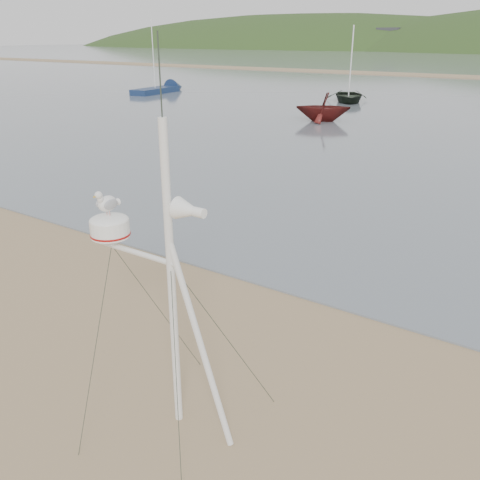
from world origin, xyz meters
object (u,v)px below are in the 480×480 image
Objects in this scene: sailboat_blue_near at (167,89)px; boat_red at (324,94)px; mast_rig at (169,344)px; boat_dark at (350,72)px.

boat_red is at bearing -22.39° from sailboat_blue_near.
mast_rig is at bearing -5.53° from boat_red.
boat_red is (2.61, -10.30, -0.64)m from boat_dark.
boat_dark is (-12.53, 36.01, 1.12)m from mast_rig.
boat_red is 22.24m from sailboat_blue_near.
mast_rig is 27.56m from boat_red.
mast_rig is at bearing -48.29° from sailboat_blue_near.
boat_dark reaches higher than boat_red.
sailboat_blue_near is (-30.44, 34.16, -0.93)m from mast_rig.
boat_red is at bearing 111.11° from mast_rig.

